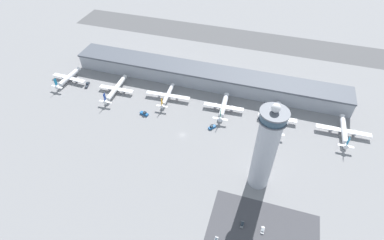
% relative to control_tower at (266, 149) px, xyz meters
% --- Properties ---
extents(ground_plane, '(1000.00, 1000.00, 0.00)m').
position_rel_control_tower_xyz_m(ground_plane, '(-62.01, 26.15, -32.58)').
color(ground_plane, gray).
extents(terminal_building, '(252.98, 25.00, 15.58)m').
position_rel_control_tower_xyz_m(terminal_building, '(-62.01, 96.15, -24.69)').
color(terminal_building, '#A3A8B2').
rests_on(terminal_building, ground).
extents(runway_strip, '(379.46, 44.00, 0.01)m').
position_rel_control_tower_xyz_m(runway_strip, '(-62.01, 193.65, -32.58)').
color(runway_strip, '#515154').
rests_on(runway_strip, ground).
extents(control_tower, '(16.42, 16.42, 67.64)m').
position_rel_control_tower_xyz_m(control_tower, '(0.00, 0.00, 0.00)').
color(control_tower, '#ADB2BC').
rests_on(control_tower, ground).
extents(parking_lot_surface, '(64.00, 40.00, 0.01)m').
position_rel_control_tower_xyz_m(parking_lot_surface, '(8.19, -34.66, -32.57)').
color(parking_lot_surface, '#424247').
rests_on(parking_lot_surface, ground).
extents(airplane_gate_alpha, '(35.02, 33.45, 13.10)m').
position_rel_control_tower_xyz_m(airplane_gate_alpha, '(-187.33, 61.42, -28.26)').
color(airplane_gate_alpha, white).
rests_on(airplane_gate_alpha, ground).
extents(airplane_gate_bravo, '(32.40, 40.55, 12.91)m').
position_rel_control_tower_xyz_m(airplane_gate_bravo, '(-136.63, 59.43, -28.50)').
color(airplane_gate_bravo, white).
rests_on(airplane_gate_bravo, ground).
extents(airplane_gate_charlie, '(39.70, 32.83, 11.83)m').
position_rel_control_tower_xyz_m(airplane_gate_charlie, '(-88.48, 64.19, -28.24)').
color(airplane_gate_charlie, white).
rests_on(airplane_gate_charlie, ground).
extents(airplane_gate_delta, '(33.83, 34.08, 13.54)m').
position_rel_control_tower_xyz_m(airplane_gate_delta, '(-38.20, 63.86, -28.36)').
color(airplane_gate_delta, silver).
rests_on(airplane_gate_delta, ground).
extents(airplane_gate_echo, '(30.94, 39.43, 12.94)m').
position_rel_control_tower_xyz_m(airplane_gate_echo, '(6.65, 62.88, -28.32)').
color(airplane_gate_echo, silver).
rests_on(airplane_gate_echo, ground).
extents(airplane_gate_foxtrot, '(40.91, 35.45, 13.15)m').
position_rel_control_tower_xyz_m(airplane_gate_foxtrot, '(56.78, 63.06, -27.99)').
color(airplane_gate_foxtrot, white).
rests_on(airplane_gate_foxtrot, ground).
extents(service_truck_catering, '(4.53, 8.77, 2.85)m').
position_rel_control_tower_xyz_m(service_truck_catering, '(-167.40, 60.66, -31.59)').
color(service_truck_catering, black).
rests_on(service_truck_catering, ground).
extents(service_truck_fuel, '(7.87, 4.27, 3.16)m').
position_rel_control_tower_xyz_m(service_truck_fuel, '(-100.09, 39.14, -31.48)').
color(service_truck_fuel, black).
rests_on(service_truck_fuel, ground).
extents(service_truck_baggage, '(5.80, 6.32, 2.90)m').
position_rel_control_tower_xyz_m(service_truck_baggage, '(-42.01, 40.33, -31.57)').
color(service_truck_baggage, black).
rests_on(service_truck_baggage, ground).
extents(car_white_wagon, '(1.89, 4.58, 1.46)m').
position_rel_control_tower_xyz_m(car_white_wagon, '(-4.31, -34.19, -32.01)').
color(car_white_wagon, black).
rests_on(car_white_wagon, ground).
extents(car_grey_coupe, '(1.97, 4.58, 1.40)m').
position_rel_control_tower_xyz_m(car_grey_coupe, '(7.82, -34.23, -32.04)').
color(car_grey_coupe, black).
rests_on(car_grey_coupe, ground).
extents(car_yellow_taxi, '(1.91, 4.20, 1.48)m').
position_rel_control_tower_xyz_m(car_yellow_taxi, '(-16.89, -48.23, -32.01)').
color(car_yellow_taxi, black).
rests_on(car_yellow_taxi, ground).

